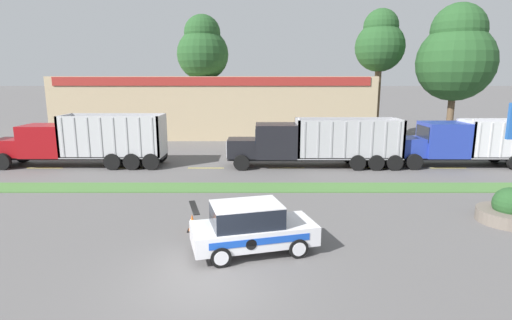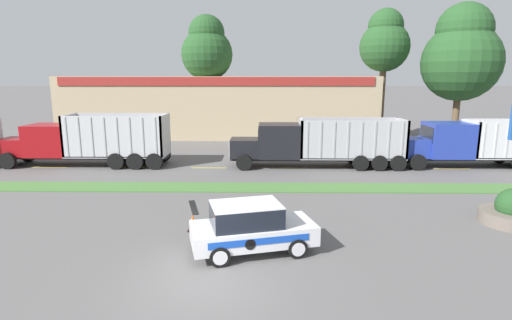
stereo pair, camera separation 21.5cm
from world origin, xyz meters
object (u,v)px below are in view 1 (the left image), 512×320
at_px(dump_truck_lead, 462,144).
at_px(stone_planter, 512,211).
at_px(rally_car, 253,227).
at_px(traffic_cone, 194,223).
at_px(dump_truck_mid, 71,143).
at_px(dump_truck_trail, 301,145).

bearing_deg(dump_truck_lead, stone_planter, -106.89).
bearing_deg(rally_car, dump_truck_lead, 44.53).
height_order(dump_truck_lead, traffic_cone, dump_truck_lead).
xyz_separation_m(dump_truck_mid, dump_truck_trail, (15.60, -0.21, -0.02)).
bearing_deg(dump_truck_trail, traffic_cone, -114.95).
distance_m(dump_truck_trail, rally_car, 13.90).
bearing_deg(dump_truck_lead, traffic_cone, -144.00).
bearing_deg(dump_truck_trail, stone_planter, -54.33).
xyz_separation_m(dump_truck_lead, dump_truck_trail, (-10.94, -0.25, -0.02)).
xyz_separation_m(stone_planter, traffic_cone, (-13.05, -1.00, -0.16)).
bearing_deg(stone_planter, dump_truck_lead, 73.11).
height_order(rally_car, traffic_cone, rally_car).
xyz_separation_m(dump_truck_lead, rally_car, (-14.02, -13.79, -0.65)).
height_order(dump_truck_mid, rally_car, dump_truck_mid).
xyz_separation_m(dump_truck_lead, stone_planter, (-3.31, -10.88, -1.05)).
distance_m(rally_car, stone_planter, 11.11).
relative_size(dump_truck_trail, traffic_cone, 16.92).
bearing_deg(traffic_cone, dump_truck_mid, 130.70).
xyz_separation_m(dump_truck_mid, rally_car, (12.52, -13.75, -0.66)).
relative_size(dump_truck_lead, rally_car, 2.35).
distance_m(dump_truck_mid, stone_planter, 25.66).
distance_m(dump_truck_mid, traffic_cone, 15.67).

